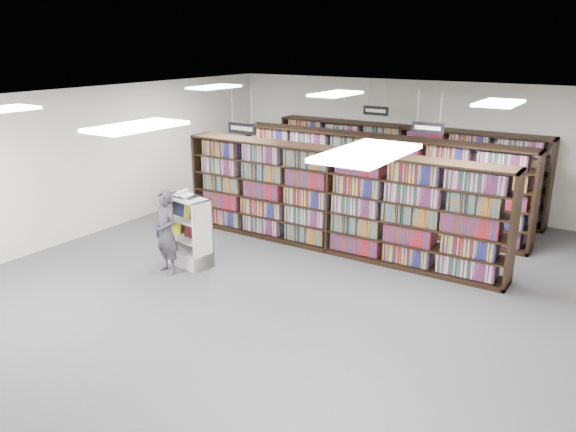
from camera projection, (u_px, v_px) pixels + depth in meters
The scene contains 18 objects.
floor at pixel (278, 283), 10.00m from camera, with size 12.00×12.00×0.00m, color #4D4D52.
ceiling at pixel (277, 101), 9.04m from camera, with size 10.00×12.00×0.10m, color white.
wall_back at pixel (408, 144), 14.33m from camera, with size 10.00×0.10×3.20m, color white.
wall_left at pixel (86, 163), 12.11m from camera, with size 0.10×12.00×3.20m, color white.
bookshelf_row_near at pixel (333, 201), 11.29m from camera, with size 7.00×0.60×2.10m.
bookshelf_row_mid at pixel (375, 181), 12.90m from camera, with size 7.00×0.60×2.10m.
bookshelf_row_far at pixel (403, 167), 14.26m from camera, with size 7.00×0.60×2.10m.
aisle_sign_left at pixel (242, 127), 10.82m from camera, with size 0.65×0.02×0.80m.
aisle_sign_right at pixel (428, 127), 10.87m from camera, with size 0.65×0.02×0.80m.
aisle_sign_center at pixel (376, 110), 13.51m from camera, with size 0.65×0.02×0.80m.
troffer_front_center at pixel (137, 127), 6.65m from camera, with size 0.60×1.20×0.04m, color white.
troffer_front_right at pixel (368, 153), 5.10m from camera, with size 0.60×1.20×0.04m, color white.
troffer_back_left at pixel (214, 87), 12.21m from camera, with size 0.60×1.20×0.04m, color white.
troffer_back_center at pixel (336, 94), 10.66m from camera, with size 0.60×1.20×0.04m, color white.
troffer_back_right at pixel (499, 103), 9.11m from camera, with size 0.60×1.20×0.04m, color white.
endcap_display at pixel (189, 241), 10.74m from camera, with size 1.01×0.59×1.34m.
open_book at pixel (182, 194), 10.55m from camera, with size 0.63×0.41×0.13m.
shopper at pixel (166, 232), 10.24m from camera, with size 0.58×0.38×1.58m, color #4F4A54.
Camera 1 is at (5.12, -7.63, 4.14)m, focal length 35.00 mm.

